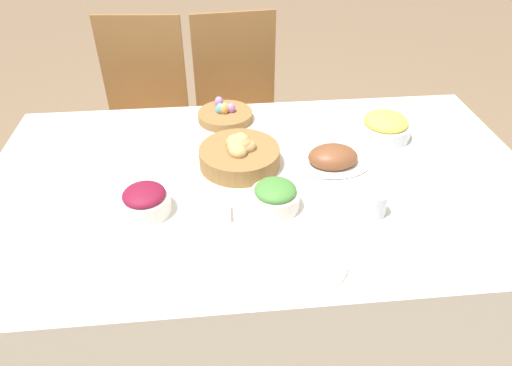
{
  "coord_description": "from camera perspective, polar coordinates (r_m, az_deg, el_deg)",
  "views": [
    {
      "loc": [
        -0.14,
        -1.24,
        1.63
      ],
      "look_at": [
        -0.03,
        -0.08,
        0.76
      ],
      "focal_mm": 32.0,
      "sensor_mm": 36.0,
      "label": 1
    }
  ],
  "objects": [
    {
      "name": "chair_far_center",
      "position": [
        2.38,
        -2.12,
        9.2
      ],
      "size": [
        0.46,
        0.46,
        0.99
      ],
      "rotation": [
        0.0,
        0.0,
        0.1
      ],
      "color": "olive",
      "rests_on": "ground"
    },
    {
      "name": "green_salad_bowl",
      "position": [
        1.39,
        2.41,
        -1.65
      ],
      "size": [
        0.15,
        0.15,
        0.09
      ],
      "color": "silver",
      "rests_on": "dining_table"
    },
    {
      "name": "knife",
      "position": [
        1.29,
        12.45,
        -8.93
      ],
      "size": [
        0.01,
        0.17,
        0.0
      ],
      "rotation": [
        0.0,
        0.0,
        0.02
      ],
      "color": "#B7B7BC",
      "rests_on": "dining_table"
    },
    {
      "name": "butter_dish",
      "position": [
        1.38,
        -5.47,
        -3.74
      ],
      "size": [
        0.11,
        0.07,
        0.03
      ],
      "color": "silver",
      "rests_on": "dining_table"
    },
    {
      "name": "egg_basket",
      "position": [
        1.88,
        -3.89,
        8.52
      ],
      "size": [
        0.22,
        0.22,
        0.08
      ],
      "color": "olive",
      "rests_on": "dining_table"
    },
    {
      "name": "pineapple_bowl",
      "position": [
        1.81,
        15.81,
        6.8
      ],
      "size": [
        0.19,
        0.19,
        0.1
      ],
      "color": "silver",
      "rests_on": "dining_table"
    },
    {
      "name": "beet_salad_bowl",
      "position": [
        1.41,
        -13.7,
        -2.16
      ],
      "size": [
        0.15,
        0.15,
        0.09
      ],
      "color": "silver",
      "rests_on": "dining_table"
    },
    {
      "name": "drinking_cup",
      "position": [
        1.41,
        14.64,
        -2.49
      ],
      "size": [
        0.07,
        0.07,
        0.08
      ],
      "color": "silver",
      "rests_on": "dining_table"
    },
    {
      "name": "chair_far_left",
      "position": [
        2.41,
        -13.8,
        8.42
      ],
      "size": [
        0.46,
        0.46,
        0.99
      ],
      "rotation": [
        0.0,
        0.0,
        -0.09
      ],
      "color": "olive",
      "rests_on": "ground"
    },
    {
      "name": "ham_platter",
      "position": [
        1.61,
        9.57,
        3.06
      ],
      "size": [
        0.27,
        0.19,
        0.08
      ],
      "color": "silver",
      "rests_on": "dining_table"
    },
    {
      "name": "fork",
      "position": [
        1.24,
        -0.62,
        -10.08
      ],
      "size": [
        0.01,
        0.17,
        0.0
      ],
      "rotation": [
        0.0,
        0.0,
        0.02
      ],
      "color": "#B7B7BC",
      "rests_on": "dining_table"
    },
    {
      "name": "ground_plane",
      "position": [
        2.05,
        0.55,
        -15.86
      ],
      "size": [
        12.0,
        12.0,
        0.0
      ],
      "primitive_type": "plane",
      "color": "#7F664C"
    },
    {
      "name": "dining_table",
      "position": [
        1.78,
        0.62,
        -8.77
      ],
      "size": [
        1.87,
        1.09,
        0.72
      ],
      "color": "white",
      "rests_on": "ground"
    },
    {
      "name": "spoon",
      "position": [
        1.3,
        13.73,
        -8.79
      ],
      "size": [
        0.01,
        0.17,
        0.0
      ],
      "rotation": [
        0.0,
        0.0,
        -0.02
      ],
      "color": "#B7B7BC",
      "rests_on": "dining_table"
    },
    {
      "name": "dinner_plate",
      "position": [
        1.25,
        6.06,
        -9.48
      ],
      "size": [
        0.24,
        0.24,
        0.01
      ],
      "color": "silver",
      "rests_on": "dining_table"
    },
    {
      "name": "bread_basket",
      "position": [
        1.58,
        -2.06,
        3.7
      ],
      "size": [
        0.28,
        0.28,
        0.12
      ],
      "color": "olive",
      "rests_on": "dining_table"
    }
  ]
}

